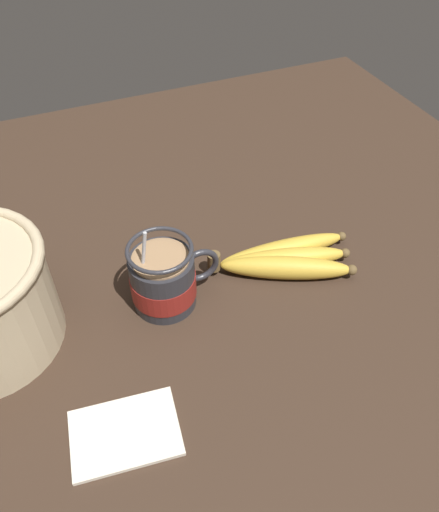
% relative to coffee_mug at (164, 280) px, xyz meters
% --- Properties ---
extents(table, '(1.35, 1.35, 0.03)m').
position_rel_coffee_mug_xyz_m(table, '(0.05, -0.04, -0.06)').
color(table, '#332319').
rests_on(table, ground).
extents(coffee_mug, '(0.13, 0.09, 0.14)m').
position_rel_coffee_mug_xyz_m(coffee_mug, '(0.00, 0.00, 0.00)').
color(coffee_mug, '#28282D').
rests_on(coffee_mug, table).
extents(banana_bunch, '(0.23, 0.12, 0.04)m').
position_rel_coffee_mug_xyz_m(banana_bunch, '(0.19, -0.01, -0.03)').
color(banana_bunch, brown).
rests_on(banana_bunch, table).
extents(napkin, '(0.14, 0.10, 0.01)m').
position_rel_coffee_mug_xyz_m(napkin, '(-0.11, -0.18, -0.04)').
color(napkin, beige).
rests_on(napkin, table).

